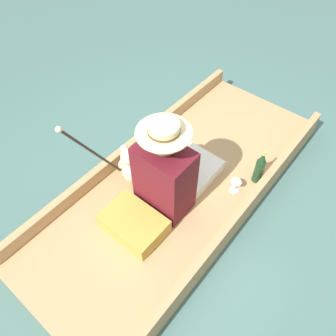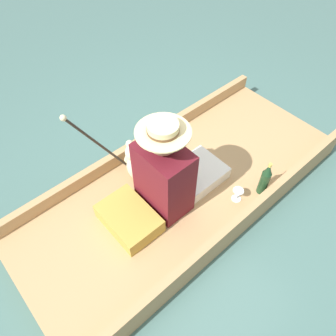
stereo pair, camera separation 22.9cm
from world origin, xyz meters
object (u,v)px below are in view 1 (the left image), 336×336
object	(u,v)px
walking_cane	(88,149)
seated_person	(170,172)
champagne_bottle	(260,168)
teddy_bear	(131,167)
wine_glass	(235,184)

from	to	relation	value
walking_cane	seated_person	bearing A→B (deg)	30.82
seated_person	champagne_bottle	size ratio (longest dim) A/B	2.44
teddy_bear	champagne_bottle	xyz separation A→B (m)	(0.77, 0.65, -0.03)
teddy_bear	seated_person	bearing A→B (deg)	11.74
walking_cane	teddy_bear	bearing A→B (deg)	54.04
teddy_bear	walking_cane	distance (m)	0.40
wine_glass	champagne_bottle	distance (m)	0.23
seated_person	walking_cane	distance (m)	0.60
seated_person	champagne_bottle	distance (m)	0.75
teddy_bear	wine_glass	distance (m)	0.83
teddy_bear	champagne_bottle	distance (m)	1.01
wine_glass	champagne_bottle	world-z (taller)	champagne_bottle
wine_glass	walking_cane	size ratio (longest dim) A/B	0.14
seated_person	walking_cane	bearing A→B (deg)	-158.44
seated_person	champagne_bottle	xyz separation A→B (m)	(0.44, 0.59, -0.15)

